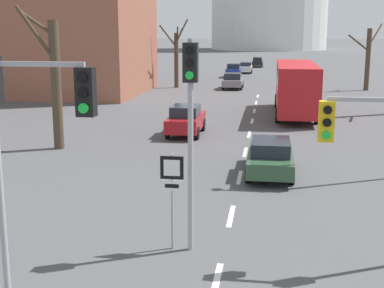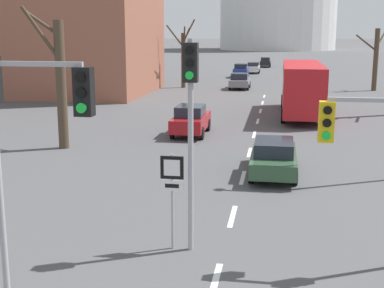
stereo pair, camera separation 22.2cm
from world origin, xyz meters
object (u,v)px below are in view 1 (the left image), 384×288
at_px(sedan_near_left, 186,120).
at_px(sedan_distant_centre, 234,70).
at_px(sedan_near_right, 246,67).
at_px(sedan_far_left, 233,81).
at_px(sedan_mid_centre, 257,62).
at_px(traffic_signal_near_right, 374,134).
at_px(sedan_far_right, 270,156).
at_px(traffic_signal_centre_tall, 190,107).
at_px(route_sign_post, 172,185).
at_px(city_bus, 296,85).
at_px(traffic_signal_near_left, 25,115).

bearing_deg(sedan_near_left, sedan_distant_centre, 90.04).
xyz_separation_m(sedan_near_right, sedan_far_left, (-0.30, -20.36, 0.02)).
height_order(sedan_near_right, sedan_distant_centre, sedan_distant_centre).
bearing_deg(sedan_mid_centre, sedan_distant_centre, -96.86).
xyz_separation_m(traffic_signal_near_right, sedan_far_right, (-2.34, 8.19, -2.52)).
distance_m(traffic_signal_centre_tall, sedan_distant_centre, 53.58).
height_order(sedan_mid_centre, sedan_far_left, sedan_far_left).
distance_m(sedan_near_left, sedan_far_right, 8.98).
bearing_deg(sedan_mid_centre, sedan_near_right, -95.35).
bearing_deg(route_sign_post, sedan_far_left, 91.81).
relative_size(traffic_signal_centre_tall, sedan_far_right, 1.18).
relative_size(sedan_far_left, city_bus, 0.39).
xyz_separation_m(sedan_mid_centre, sedan_far_left, (-1.53, -33.49, 0.01)).
bearing_deg(sedan_far_left, city_bus, -71.83).
bearing_deg(city_bus, traffic_signal_near_right, -88.24).
bearing_deg(traffic_signal_near_left, traffic_signal_centre_tall, 46.10).
distance_m(route_sign_post, city_bus, 23.94).
xyz_separation_m(sedan_distant_centre, city_bus, (6.26, -29.86, 1.20)).
bearing_deg(sedan_mid_centre, traffic_signal_near_left, -92.01).
bearing_deg(sedan_far_left, route_sign_post, -88.19).
relative_size(sedan_far_right, sedan_distant_centre, 1.21).
bearing_deg(sedan_mid_centre, sedan_far_right, -88.04).
xyz_separation_m(traffic_signal_near_right, sedan_near_left, (-6.96, 15.89, -2.41)).
bearing_deg(sedan_far_right, traffic_signal_near_right, -74.04).
distance_m(sedan_mid_centre, sedan_far_right, 65.57).
distance_m(route_sign_post, sedan_distant_centre, 53.50).
bearing_deg(sedan_far_left, traffic_signal_near_left, -91.54).
distance_m(sedan_near_right, sedan_far_right, 52.52).
distance_m(traffic_signal_centre_tall, sedan_near_left, 16.10).
xyz_separation_m(traffic_signal_near_left, city_bus, (6.53, 26.57, -1.92)).
relative_size(traffic_signal_centre_tall, city_bus, 0.50).
height_order(traffic_signal_centre_tall, sedan_far_left, traffic_signal_centre_tall).
bearing_deg(sedan_mid_centre, sedan_far_left, -92.61).
xyz_separation_m(sedan_far_right, sedan_distant_centre, (-4.65, 45.52, 0.12)).
relative_size(traffic_signal_centre_tall, route_sign_post, 2.13).
height_order(sedan_near_left, city_bus, city_bus).
relative_size(sedan_mid_centre, city_bus, 0.41).
xyz_separation_m(traffic_signal_centre_tall, city_bus, (3.63, 23.57, -1.72)).
distance_m(sedan_near_right, sedan_distant_centre, 6.98).
height_order(traffic_signal_near_right, sedan_near_right, traffic_signal_near_right).
bearing_deg(sedan_mid_centre, city_bus, -85.59).
distance_m(route_sign_post, sedan_near_left, 15.80).
relative_size(route_sign_post, sedan_near_right, 0.64).
bearing_deg(sedan_distant_centre, city_bus, -78.17).
height_order(route_sign_post, sedan_far_right, route_sign_post).
bearing_deg(traffic_signal_centre_tall, sedan_near_left, 99.44).
xyz_separation_m(sedan_near_left, sedan_far_left, (0.85, 24.34, -0.04)).
bearing_deg(sedan_near_left, route_sign_post, -82.28).
height_order(sedan_near_left, sedan_distant_centre, sedan_distant_centre).
relative_size(traffic_signal_near_right, sedan_mid_centre, 0.96).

